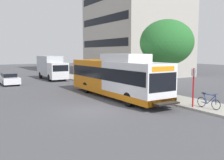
{
  "coord_description": "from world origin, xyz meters",
  "views": [
    {
      "loc": [
        -7.19,
        -13.97,
        3.77
      ],
      "look_at": [
        2.89,
        2.39,
        1.6
      ],
      "focal_mm": 39.45,
      "sensor_mm": 36.0,
      "label": 1
    }
  ],
  "objects_px": {
    "bus_stop_sign_pole": "(193,84)",
    "bicycle_parked": "(209,102)",
    "box_truck_background": "(52,67)",
    "parked_car_far_lane": "(9,79)",
    "transit_bus": "(115,77)",
    "street_tree_near_stop": "(167,43)"
  },
  "relations": [
    {
      "from": "transit_bus",
      "to": "box_truck_background",
      "type": "xyz_separation_m",
      "value": [
        -0.19,
        16.31,
        0.04
      ]
    },
    {
      "from": "street_tree_near_stop",
      "to": "parked_car_far_lane",
      "type": "relative_size",
      "value": 1.41
    },
    {
      "from": "parked_car_far_lane",
      "to": "transit_bus",
      "type": "bearing_deg",
      "value": -65.43
    },
    {
      "from": "bicycle_parked",
      "to": "street_tree_near_stop",
      "type": "distance_m",
      "value": 6.75
    },
    {
      "from": "transit_bus",
      "to": "bus_stop_sign_pole",
      "type": "xyz_separation_m",
      "value": [
        2.09,
        -6.37,
        -0.05
      ]
    },
    {
      "from": "bicycle_parked",
      "to": "box_truck_background",
      "type": "xyz_separation_m",
      "value": [
        -2.83,
        23.5,
        1.18
      ]
    },
    {
      "from": "bus_stop_sign_pole",
      "to": "bicycle_parked",
      "type": "distance_m",
      "value": 1.47
    },
    {
      "from": "transit_bus",
      "to": "box_truck_background",
      "type": "bearing_deg",
      "value": 90.66
    },
    {
      "from": "bus_stop_sign_pole",
      "to": "transit_bus",
      "type": "bearing_deg",
      "value": 108.17
    },
    {
      "from": "transit_bus",
      "to": "bus_stop_sign_pole",
      "type": "height_order",
      "value": "transit_bus"
    },
    {
      "from": "bicycle_parked",
      "to": "box_truck_background",
      "type": "bearing_deg",
      "value": 96.86
    },
    {
      "from": "box_truck_background",
      "to": "transit_bus",
      "type": "bearing_deg",
      "value": -89.34
    },
    {
      "from": "street_tree_near_stop",
      "to": "parked_car_far_lane",
      "type": "height_order",
      "value": "street_tree_near_stop"
    },
    {
      "from": "transit_bus",
      "to": "street_tree_near_stop",
      "type": "bearing_deg",
      "value": -26.26
    },
    {
      "from": "box_truck_background",
      "to": "bus_stop_sign_pole",
      "type": "bearing_deg",
      "value": -84.26
    },
    {
      "from": "bicycle_parked",
      "to": "bus_stop_sign_pole",
      "type": "bearing_deg",
      "value": 123.86
    },
    {
      "from": "transit_bus",
      "to": "bus_stop_sign_pole",
      "type": "distance_m",
      "value": 6.71
    },
    {
      "from": "bicycle_parked",
      "to": "box_truck_background",
      "type": "relative_size",
      "value": 0.25
    },
    {
      "from": "bicycle_parked",
      "to": "box_truck_background",
      "type": "height_order",
      "value": "box_truck_background"
    },
    {
      "from": "transit_bus",
      "to": "bicycle_parked",
      "type": "height_order",
      "value": "transit_bus"
    },
    {
      "from": "box_truck_background",
      "to": "parked_car_far_lane",
      "type": "bearing_deg",
      "value": -155.55
    },
    {
      "from": "parked_car_far_lane",
      "to": "box_truck_background",
      "type": "bearing_deg",
      "value": 24.45
    }
  ]
}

